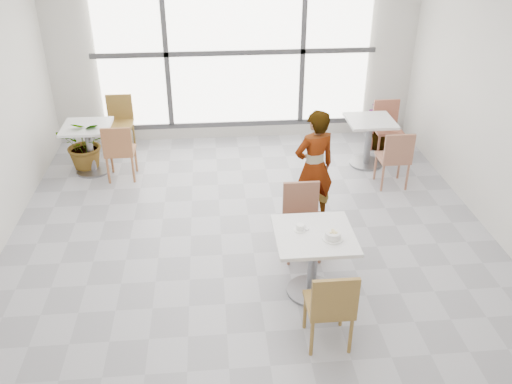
{
  "coord_description": "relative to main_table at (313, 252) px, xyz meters",
  "views": [
    {
      "loc": [
        -0.44,
        -5.19,
        3.75
      ],
      "look_at": [
        0.0,
        -0.3,
        1.0
      ],
      "focal_mm": 37.65,
      "sensor_mm": 36.0,
      "label": 1
    }
  ],
  "objects": [
    {
      "name": "coffee_cup",
      "position": [
        -0.13,
        0.07,
        0.26
      ],
      "size": [
        0.16,
        0.13,
        0.07
      ],
      "color": "white",
      "rests_on": "main_table"
    },
    {
      "name": "bg_chair_left_far",
      "position": [
        -2.48,
        4.04,
        -0.02
      ],
      "size": [
        0.42,
        0.42,
        0.87
      ],
      "color": "olive",
      "rests_on": "ground"
    },
    {
      "name": "bg_table_right",
      "position": [
        1.42,
        2.99,
        -0.04
      ],
      "size": [
        0.7,
        0.7,
        0.75
      ],
      "color": "silver",
      "rests_on": "ground"
    },
    {
      "name": "chair_near",
      "position": [
        0.02,
        -0.79,
        -0.02
      ],
      "size": [
        0.42,
        0.42,
        0.87
      ],
      "rotation": [
        0.0,
        0.0,
        3.14
      ],
      "color": "olive",
      "rests_on": "ground"
    },
    {
      "name": "bg_chair_right_near",
      "position": [
        1.58,
        2.21,
        -0.02
      ],
      "size": [
        0.42,
        0.42,
        0.87
      ],
      "rotation": [
        0.0,
        0.0,
        3.14
      ],
      "color": "#9D664E",
      "rests_on": "ground"
    },
    {
      "name": "plant_left",
      "position": [
        -2.9,
        3.25,
        -0.1
      ],
      "size": [
        0.84,
        0.76,
        0.84
      ],
      "primitive_type": "imported",
      "rotation": [
        0.0,
        0.0,
        -0.14
      ],
      "color": "#568D4B",
      "rests_on": "ground"
    },
    {
      "name": "bg_table_left",
      "position": [
        -2.82,
        3.13,
        -0.04
      ],
      "size": [
        0.7,
        0.7,
        0.75
      ],
      "color": "white",
      "rests_on": "ground"
    },
    {
      "name": "floor",
      "position": [
        -0.55,
        0.76,
        -0.52
      ],
      "size": [
        7.0,
        7.0,
        0.0
      ],
      "primitive_type": "plane",
      "color": "#9E9EA5",
      "rests_on": "ground"
    },
    {
      "name": "person",
      "position": [
        0.27,
        1.46,
        0.23
      ],
      "size": [
        0.63,
        0.51,
        1.51
      ],
      "primitive_type": "imported",
      "rotation": [
        0.0,
        0.0,
        3.46
      ],
      "color": "black",
      "rests_on": "ground"
    },
    {
      "name": "bg_chair_left_near",
      "position": [
        -2.33,
        2.8,
        -0.02
      ],
      "size": [
        0.42,
        0.42,
        0.87
      ],
      "rotation": [
        0.0,
        0.0,
        3.14
      ],
      "color": "#9F633C",
      "rests_on": "ground"
    },
    {
      "name": "oatmeal_bowl",
      "position": [
        0.16,
        -0.11,
        0.27
      ],
      "size": [
        0.21,
        0.21,
        0.09
      ],
      "color": "white",
      "rests_on": "main_table"
    },
    {
      "name": "chair_far",
      "position": [
        0.01,
        0.77,
        -0.02
      ],
      "size": [
        0.42,
        0.42,
        0.87
      ],
      "color": "#8A5842",
      "rests_on": "ground"
    },
    {
      "name": "window",
      "position": [
        -0.55,
        4.2,
        0.98
      ],
      "size": [
        4.6,
        0.07,
        2.52
      ],
      "color": "white",
      "rests_on": "ground"
    },
    {
      "name": "main_table",
      "position": [
        0.0,
        0.0,
        0.0
      ],
      "size": [
        0.8,
        0.8,
        0.75
      ],
      "color": "white",
      "rests_on": "ground"
    },
    {
      "name": "plant_right",
      "position": [
        1.77,
        3.6,
        -0.15
      ],
      "size": [
        0.5,
        0.5,
        0.75
      ],
      "primitive_type": "imported",
      "rotation": [
        0.0,
        0.0,
        -0.23
      ],
      "color": "#4A7635",
      "rests_on": "ground"
    },
    {
      "name": "wall_back",
      "position": [
        -0.55,
        4.26,
        0.98
      ],
      "size": [
        6.0,
        0.0,
        6.0
      ],
      "primitive_type": "plane",
      "rotation": [
        1.57,
        0.0,
        0.0
      ],
      "color": "silver",
      "rests_on": "ground"
    },
    {
      "name": "bg_chair_right_far",
      "position": [
        1.83,
        3.4,
        -0.02
      ],
      "size": [
        0.42,
        0.42,
        0.87
      ],
      "color": "#A25B44",
      "rests_on": "ground"
    }
  ]
}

